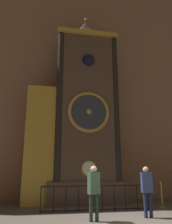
{
  "coord_description": "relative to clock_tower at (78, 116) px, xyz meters",
  "views": [
    {
      "loc": [
        -2.13,
        -5.82,
        1.58
      ],
      "look_at": [
        -0.31,
        4.58,
        4.26
      ],
      "focal_mm": 35.0,
      "sensor_mm": 36.0,
      "label": 1
    }
  ],
  "objects": [
    {
      "name": "railing_fence",
      "position": [
        0.45,
        -1.9,
        -3.51
      ],
      "size": [
        4.13,
        0.05,
        0.93
      ],
      "color": "black",
      "rests_on": "ground_plane"
    },
    {
      "name": "stanchion_post",
      "position": [
        3.23,
        -1.61,
        -3.7
      ],
      "size": [
        0.28,
        0.28,
        1.03
      ],
      "color": "#B28E33",
      "rests_on": "ground_plane"
    },
    {
      "name": "visitor_far",
      "position": [
        1.87,
        -3.2,
        -3.07
      ],
      "size": [
        0.37,
        0.26,
        1.6
      ],
      "rotation": [
        0.0,
        0.0,
        -0.13
      ],
      "color": "#1B213A",
      "rests_on": "ground_plane"
    },
    {
      "name": "cathedral_back_wall",
      "position": [
        0.61,
        1.21,
        2.68
      ],
      "size": [
        24.0,
        0.32,
        13.43
      ],
      "color": "#936B4C",
      "rests_on": "ground_plane"
    },
    {
      "name": "clock_tower",
      "position": [
        0.0,
        0.0,
        0.0
      ],
      "size": [
        4.62,
        1.77,
        9.68
      ],
      "color": "brown",
      "rests_on": "ground_plane"
    },
    {
      "name": "visitor_near",
      "position": [
        0.03,
        -3.39,
        -3.05
      ],
      "size": [
        0.39,
        0.31,
        1.62
      ],
      "rotation": [
        0.0,
        0.0,
        0.31
      ],
      "color": "#213427",
      "rests_on": "ground_plane"
    }
  ]
}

